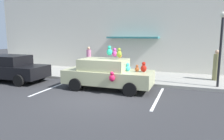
{
  "coord_description": "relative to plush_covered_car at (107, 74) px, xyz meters",
  "views": [
    {
      "loc": [
        3.67,
        -8.31,
        2.76
      ],
      "look_at": [
        -0.15,
        2.29,
        0.9
      ],
      "focal_mm": 34.6,
      "sensor_mm": 36.0,
      "label": 1
    }
  ],
  "objects": [
    {
      "name": "parking_stripe_front",
      "position": [
        2.66,
        -0.69,
        -0.8
      ],
      "size": [
        0.12,
        3.6,
        0.01
      ],
      "primitive_type": "cube",
      "color": "silver",
      "rests_on": "ground"
    },
    {
      "name": "ground_plane",
      "position": [
        0.2,
        -1.69,
        -0.81
      ],
      "size": [
        60.0,
        60.0,
        0.0
      ],
      "primitive_type": "plane",
      "color": "#2D2D30"
    },
    {
      "name": "parked_sedan_behind",
      "position": [
        -5.99,
        -0.16,
        -0.02
      ],
      "size": [
        4.11,
        2.05,
        1.54
      ],
      "color": "black",
      "rests_on": "ground"
    },
    {
      "name": "pedestrian_near_shopfront",
      "position": [
        -2.96,
        3.98,
        0.16
      ],
      "size": [
        0.33,
        0.33,
        1.74
      ],
      "color": "#B06489",
      "rests_on": "sidewalk"
    },
    {
      "name": "sidewalk",
      "position": [
        0.2,
        3.31,
        -0.73
      ],
      "size": [
        24.0,
        4.0,
        0.15
      ],
      "primitive_type": "cube",
      "color": "gray",
      "rests_on": "ground"
    },
    {
      "name": "parking_stripe_rear",
      "position": [
        -2.84,
        -0.69,
        -0.8
      ],
      "size": [
        0.12,
        3.6,
        0.01
      ],
      "primitive_type": "cube",
      "color": "silver",
      "rests_on": "ground"
    },
    {
      "name": "storefront_building",
      "position": [
        0.19,
        5.46,
        2.39
      ],
      "size": [
        24.0,
        1.25,
        6.4
      ],
      "color": "beige",
      "rests_on": "ground"
    },
    {
      "name": "teddy_bear_on_sidewalk",
      "position": [
        -2.7,
        2.07,
        -0.28
      ],
      "size": [
        0.42,
        0.35,
        0.81
      ],
      "color": "#9E723D",
      "rests_on": "sidewalk"
    },
    {
      "name": "plush_covered_car",
      "position": [
        0.0,
        0.0,
        0.0
      ],
      "size": [
        4.47,
        2.07,
        2.21
      ],
      "color": "tan",
      "rests_on": "ground"
    },
    {
      "name": "street_lamp_post",
      "position": [
        5.28,
        1.81,
        1.62
      ],
      "size": [
        0.28,
        0.28,
        3.69
      ],
      "color": "black",
      "rests_on": "sidewalk"
    },
    {
      "name": "pedestrian_walking_past",
      "position": [
        5.34,
        3.53,
        0.16
      ],
      "size": [
        0.36,
        0.36,
        1.75
      ],
      "color": "olive",
      "rests_on": "sidewalk"
    }
  ]
}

